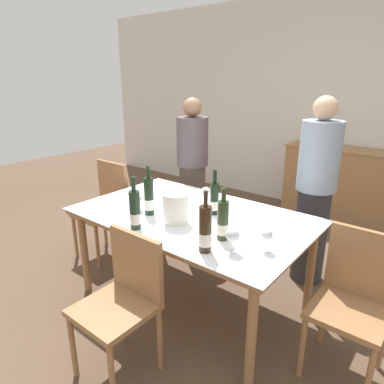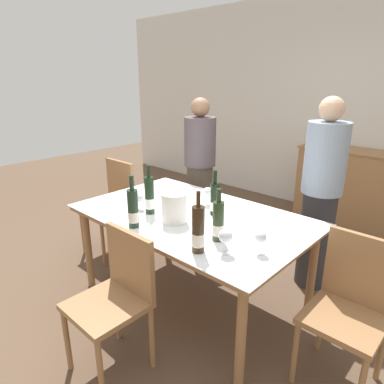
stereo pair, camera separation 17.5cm
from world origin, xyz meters
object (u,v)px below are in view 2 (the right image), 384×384
Objects in this scene: wine_bottle_0 at (218,222)px; person_guest_left at (321,197)px; sideboard_cabinet at (357,188)px; wine_bottle_2 at (150,196)px; wine_glass_2 at (139,199)px; chair_right_end at (351,301)px; dining_table at (192,222)px; chair_near_front at (117,292)px; wine_bottle_1 at (198,231)px; wine_glass_3 at (261,238)px; wine_bottle_3 at (215,199)px; wine_glass_0 at (226,236)px; wine_bottle_4 at (133,209)px; ice_bucket at (174,207)px; chair_left_end at (113,201)px; person_host at (200,173)px; wine_glass_1 at (208,193)px.

person_guest_left is at bearing 80.01° from wine_bottle_0.
sideboard_cabinet is 3.80× the size of wine_bottle_2.
wine_glass_2 is 1.62m from chair_right_end.
dining_table is 1.09× the size of person_guest_left.
wine_glass_2 reaches higher than chair_near_front.
person_guest_left reaches higher than dining_table.
wine_glass_3 is at bearing 39.55° from wine_bottle_1.
chair_near_front is 1.80m from person_guest_left.
wine_glass_2 is at bearing -176.67° from wine_bottle_2.
chair_right_end is (1.06, -0.03, -0.37)m from wine_bottle_3.
wine_bottle_3 is at bearing 88.66° from chair_near_front.
wine_glass_0 is 0.82m from chair_right_end.
ice_bucket is at bearing 60.32° from wine_bottle_4.
chair_right_end reaches higher than chair_near_front.
dining_table is 0.25m from wine_bottle_3.
wine_bottle_3 is (0.13, 0.30, 0.01)m from ice_bucket.
person_guest_left is (-0.10, 1.09, -0.05)m from wine_glass_3.
chair_left_end reaches higher than chair_near_front.
wine_glass_3 is (0.71, 0.01, -0.02)m from ice_bucket.
wine_glass_3 is (0.58, -0.29, -0.02)m from wine_bottle_3.
person_guest_left is at bearing 58.56° from wine_bottle_3.
wine_bottle_2 reaches higher than wine_bottle_4.
person_host reaches higher than ice_bucket.
sideboard_cabinet is 2.55m from chair_right_end.
wine_bottle_4 is 0.23× the size of person_guest_left.
wine_bottle_3 reaches higher than wine_glass_2.
wine_glass_0 is at bearing -29.27° from dining_table.
person_host is 0.96× the size of person_guest_left.
chair_left_end is 2.00m from person_guest_left.
sideboard_cabinet is at bearing 84.42° from chair_near_front.
sideboard_cabinet is at bearing 79.06° from wine_bottle_4.
chair_right_end is at bearing 10.63° from wine_glass_2.
person_guest_left is at bearing 51.98° from wine_bottle_2.
wine_bottle_2 is at bearing -104.11° from sideboard_cabinet.
sideboard_cabinet is 2.87m from wine_glass_0.
wine_bottle_3 is 1.12m from chair_right_end.
wine_glass_3 reaches higher than chair_near_front.
wine_bottle_2 reaches higher than chair_near_front.
wine_bottle_1 reaches higher than wine_glass_2.
wine_glass_0 is 0.82m from wine_glass_1.
wine_bottle_2 reaches higher than wine_glass_1.
chair_right_end is (0.48, 0.26, -0.34)m from wine_glass_3.
person_host is (-0.44, 1.08, -0.12)m from wine_bottle_2.
wine_bottle_1 is 0.43× the size of chair_near_front.
wine_bottle_4 reaches higher than chair_near_front.
wine_glass_3 is (0.97, 0.03, -0.04)m from wine_bottle_2.
wine_glass_2 is (-0.23, 0.24, -0.04)m from wine_bottle_4.
wine_bottle_2 is 0.27m from wine_bottle_4.
chair_left_end reaches higher than wine_glass_0.
person_guest_left reaches higher than wine_bottle_3.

